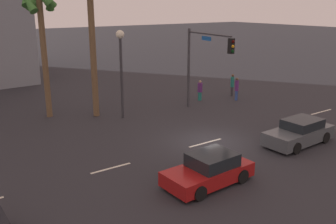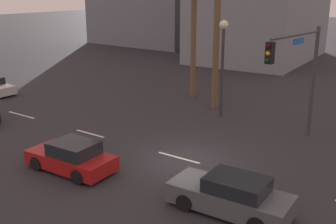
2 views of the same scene
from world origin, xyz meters
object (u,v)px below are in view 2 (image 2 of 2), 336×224
object	(u,v)px
car_3	(72,157)
palm_tree_0	(194,1)
traffic_signal	(300,67)
streetlamp	(223,50)
car_0	(231,196)

from	to	relation	value
car_3	palm_tree_0	bearing A→B (deg)	100.14
traffic_signal	streetlamp	xyz separation A→B (m)	(-5.38, 2.07, 0.15)
traffic_signal	car_3	bearing A→B (deg)	-128.10
traffic_signal	streetlamp	size ratio (longest dim) A/B	0.99
streetlamp	palm_tree_0	xyz separation A→B (m)	(-4.16, 3.27, 2.73)
traffic_signal	streetlamp	world-z (taller)	streetlamp
traffic_signal	streetlamp	distance (m)	5.77
traffic_signal	palm_tree_0	bearing A→B (deg)	150.76
car_3	streetlamp	size ratio (longest dim) A/B	0.69
car_0	traffic_signal	size ratio (longest dim) A/B	0.76
car_0	traffic_signal	bearing A→B (deg)	93.15
streetlamp	palm_tree_0	bearing A→B (deg)	141.83
streetlamp	car_3	bearing A→B (deg)	-98.32
car_0	palm_tree_0	size ratio (longest dim) A/B	0.50
car_3	streetlamp	xyz separation A→B (m)	(1.61, 10.98, 3.60)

